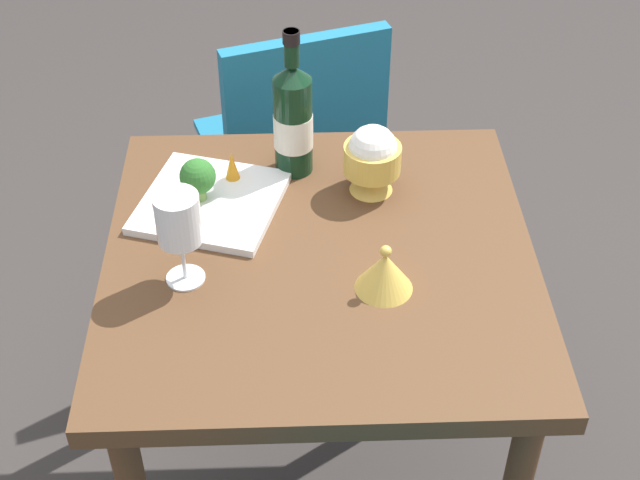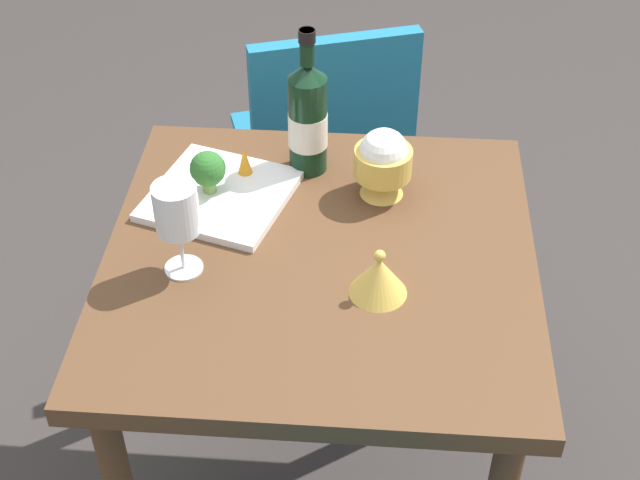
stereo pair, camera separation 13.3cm
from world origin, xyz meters
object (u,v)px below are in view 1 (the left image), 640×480
at_px(carrot_garnish_left, 232,165).
at_px(carrot_garnish_right, 182,208).
at_px(wine_bottle, 293,119).
at_px(serving_plate, 211,202).
at_px(broccoli_floret, 198,177).
at_px(rice_bowl_lid, 385,271).
at_px(rice_bowl, 372,158).
at_px(wine_glass, 178,221).
at_px(chair_near_window, 297,140).

bearing_deg(carrot_garnish_left, carrot_garnish_right, -33.18).
distance_m(wine_bottle, serving_plate, 0.22).
bearing_deg(broccoli_floret, wine_bottle, 121.94).
xyz_separation_m(rice_bowl_lid, broccoli_floret, (-0.24, -0.33, 0.03)).
distance_m(rice_bowl_lid, carrot_garnish_left, 0.41).
distance_m(rice_bowl, serving_plate, 0.32).
xyz_separation_m(wine_glass, carrot_garnish_right, (-0.14, -0.01, -0.08)).
bearing_deg(wine_bottle, wine_glass, -31.15).
height_order(chair_near_window, carrot_garnish_left, chair_near_window).
bearing_deg(serving_plate, carrot_garnish_left, 148.39).
xyz_separation_m(wine_bottle, rice_bowl_lid, (0.35, 0.15, -0.08)).
relative_size(rice_bowl, serving_plate, 0.45).
bearing_deg(rice_bowl_lid, carrot_garnish_right, -116.29).
bearing_deg(rice_bowl_lid, wine_bottle, -157.18).
bearing_deg(wine_bottle, broccoli_floret, -58.06).
bearing_deg(wine_glass, rice_bowl, 125.61).
relative_size(chair_near_window, serving_plate, 2.73).
bearing_deg(carrot_garnish_right, chair_near_window, 160.43).
xyz_separation_m(wine_bottle, serving_plate, (0.11, -0.16, -0.11)).
height_order(wine_bottle, carrot_garnish_right, wine_bottle).
bearing_deg(rice_bowl_lid, rice_bowl, -179.98).
distance_m(rice_bowl_lid, carrot_garnish_right, 0.39).
bearing_deg(chair_near_window, carrot_garnish_left, -123.22).
distance_m(chair_near_window, rice_bowl, 0.59).
bearing_deg(wine_glass, serving_plate, 171.01).
relative_size(rice_bowl, rice_bowl_lid, 1.42).
distance_m(rice_bowl_lid, serving_plate, 0.39).
height_order(serving_plate, carrot_garnish_right, carrot_garnish_right).
bearing_deg(serving_plate, chair_near_window, 162.53).
bearing_deg(wine_glass, carrot_garnish_left, 164.97).
bearing_deg(serving_plate, wine_bottle, 125.31).
height_order(chair_near_window, serving_plate, chair_near_window).
bearing_deg(serving_plate, wine_glass, -8.99).
bearing_deg(carrot_garnish_right, broccoli_floret, 159.15).
bearing_deg(serving_plate, carrot_garnish_right, -34.70).
bearing_deg(wine_glass, wine_bottle, 148.85).
relative_size(rice_bowl_lid, carrot_garnish_left, 1.72).
relative_size(wine_bottle, serving_plate, 0.97).
distance_m(rice_bowl, carrot_garnish_left, 0.27).
height_order(wine_bottle, rice_bowl, wine_bottle).
bearing_deg(carrot_garnish_right, serving_plate, 145.30).
height_order(chair_near_window, broccoli_floret, same).
height_order(broccoli_floret, carrot_garnish_right, broccoli_floret).
relative_size(wine_bottle, carrot_garnish_right, 5.01).
bearing_deg(rice_bowl, serving_plate, -82.76).
height_order(wine_glass, rice_bowl, wine_glass).
xyz_separation_m(chair_near_window, serving_plate, (0.54, -0.17, 0.23)).
bearing_deg(rice_bowl, carrot_garnish_right, -73.56).
xyz_separation_m(rice_bowl, carrot_garnish_left, (-0.03, -0.27, -0.03)).
bearing_deg(wine_bottle, chair_near_window, 178.73).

